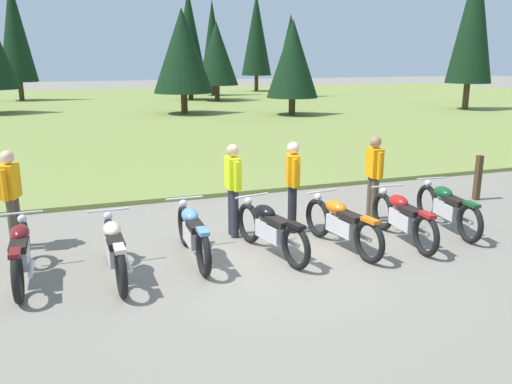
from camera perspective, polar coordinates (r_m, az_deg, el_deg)
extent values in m
plane|color=gray|center=(8.69, 1.35, -6.69)|extent=(140.00, 140.00, 0.00)
cube|color=olive|center=(33.56, -14.85, 8.64)|extent=(80.00, 44.00, 0.10)
cylinder|color=#47331E|center=(42.75, 3.69, 11.22)|extent=(0.36, 0.36, 1.61)
cone|color=black|center=(42.70, 3.76, 15.54)|extent=(2.14, 2.14, 4.83)
cylinder|color=#47331E|center=(49.98, 0.04, 11.66)|extent=(0.36, 0.36, 1.54)
cone|color=black|center=(49.96, 0.04, 16.74)|extent=(2.75, 2.75, 7.30)
cylinder|color=#47331E|center=(34.41, 21.81, 9.54)|extent=(0.36, 0.36, 1.66)
cone|color=black|center=(34.41, 22.53, 17.00)|extent=(2.63, 2.63, 7.34)
cylinder|color=#47331E|center=(42.44, -24.12, 9.89)|extent=(0.36, 0.36, 1.44)
cone|color=black|center=(42.42, -24.73, 15.66)|extent=(2.60, 2.60, 7.15)
cylinder|color=#47331E|center=(38.75, -4.22, 10.60)|extent=(0.36, 0.36, 1.22)
cone|color=black|center=(38.67, -4.30, 14.78)|extent=(3.07, 3.07, 4.43)
cylinder|color=#47331E|center=(29.83, -7.78, 9.42)|extent=(0.36, 0.36, 1.24)
cone|color=black|center=(29.73, -7.98, 14.94)|extent=(3.29, 3.29, 4.50)
cylinder|color=#47331E|center=(40.03, -7.08, 10.59)|extent=(0.36, 0.36, 1.12)
cone|color=black|center=(39.97, -7.27, 16.34)|extent=(2.51, 2.51, 6.91)
cylinder|color=#47331E|center=(29.03, 3.92, 9.18)|extent=(0.36, 0.36, 1.03)
cone|color=black|center=(28.91, 4.01, 14.23)|extent=(2.77, 2.77, 4.08)
cylinder|color=#47331E|center=(44.44, -4.63, 10.95)|extent=(0.36, 0.36, 1.02)
cone|color=black|center=(44.38, -4.74, 15.91)|extent=(2.08, 2.08, 6.67)
torus|color=black|center=(8.89, -23.79, -5.07)|extent=(0.10, 0.70, 0.70)
torus|color=black|center=(7.58, -24.45, -8.45)|extent=(0.10, 0.70, 0.70)
cube|color=silver|center=(8.21, -24.13, -6.30)|extent=(0.20, 0.64, 0.28)
ellipsoid|color=maroon|center=(8.30, -24.24, -4.06)|extent=(0.26, 0.48, 0.22)
cube|color=black|center=(7.93, -24.39, -5.35)|extent=(0.22, 0.48, 0.10)
cube|color=maroon|center=(7.46, -24.71, -6.03)|extent=(0.14, 0.32, 0.06)
cylinder|color=silver|center=(8.65, -24.17, -2.09)|extent=(0.62, 0.03, 0.03)
sphere|color=silver|center=(8.80, -24.03, -2.69)|extent=(0.14, 0.14, 0.14)
cylinder|color=silver|center=(7.95, -23.19, -7.63)|extent=(0.07, 0.55, 0.07)
torus|color=black|center=(8.59, -15.57, -5.00)|extent=(0.12, 0.70, 0.70)
torus|color=black|center=(7.29, -14.42, -8.47)|extent=(0.12, 0.70, 0.70)
cube|color=silver|center=(7.92, -15.07, -6.25)|extent=(0.21, 0.64, 0.28)
ellipsoid|color=beige|center=(8.00, -15.34, -3.94)|extent=(0.27, 0.49, 0.22)
cube|color=black|center=(7.64, -14.99, -5.26)|extent=(0.23, 0.48, 0.10)
cube|color=beige|center=(7.16, -14.59, -5.96)|extent=(0.15, 0.32, 0.06)
cylinder|color=silver|center=(8.35, -15.73, -1.91)|extent=(0.62, 0.05, 0.03)
sphere|color=silver|center=(8.50, -15.76, -2.54)|extent=(0.14, 0.14, 0.14)
cylinder|color=silver|center=(7.69, -13.72, -7.60)|extent=(0.08, 0.55, 0.07)
torus|color=black|center=(9.04, -7.80, -3.62)|extent=(0.11, 0.70, 0.70)
torus|color=black|center=(7.75, -5.72, -6.66)|extent=(0.11, 0.70, 0.70)
cube|color=silver|center=(8.38, -6.86, -4.70)|extent=(0.21, 0.64, 0.28)
ellipsoid|color=#598CC6|center=(8.46, -7.18, -2.53)|extent=(0.27, 0.48, 0.22)
cube|color=black|center=(8.10, -6.57, -3.72)|extent=(0.23, 0.48, 0.10)
cube|color=#598CC6|center=(7.64, -5.79, -4.28)|extent=(0.14, 0.32, 0.06)
cylinder|color=silver|center=(8.81, -7.79, -0.65)|extent=(0.62, 0.04, 0.03)
sphere|color=silver|center=(8.95, -7.91, -1.27)|extent=(0.14, 0.14, 0.14)
cylinder|color=silver|center=(8.16, -5.42, -5.92)|extent=(0.08, 0.55, 0.07)
torus|color=black|center=(9.10, -0.80, -3.37)|extent=(0.24, 0.71, 0.70)
torus|color=black|center=(7.99, 4.34, -5.97)|extent=(0.24, 0.71, 0.70)
cube|color=silver|center=(8.52, 1.60, -4.27)|extent=(0.32, 0.67, 0.28)
ellipsoid|color=black|center=(8.58, 0.96, -2.17)|extent=(0.35, 0.52, 0.22)
cube|color=black|center=(8.28, 2.44, -3.24)|extent=(0.31, 0.51, 0.10)
cube|color=black|center=(7.88, 4.38, -3.65)|extent=(0.20, 0.34, 0.06)
cylinder|color=silver|center=(8.88, -0.48, -0.40)|extent=(0.61, 0.16, 0.03)
sphere|color=silver|center=(9.01, -0.87, -1.03)|extent=(0.14, 0.14, 0.14)
cylinder|color=silver|center=(8.39, 3.52, -5.31)|extent=(0.18, 0.55, 0.07)
torus|color=black|center=(9.45, 6.73, -2.80)|extent=(0.20, 0.71, 0.70)
torus|color=black|center=(8.40, 12.17, -5.25)|extent=(0.20, 0.71, 0.70)
cube|color=silver|center=(8.89, 9.30, -3.65)|extent=(0.29, 0.66, 0.28)
ellipsoid|color=orange|center=(8.95, 8.68, -1.63)|extent=(0.33, 0.51, 0.22)
cube|color=black|center=(8.66, 10.23, -2.65)|extent=(0.29, 0.51, 0.10)
cube|color=orange|center=(8.29, 12.29, -3.03)|extent=(0.18, 0.34, 0.06)
cylinder|color=silver|center=(9.23, 7.18, 0.07)|extent=(0.62, 0.12, 0.03)
sphere|color=silver|center=(9.36, 6.73, -0.54)|extent=(0.14, 0.14, 0.14)
cylinder|color=silver|center=(8.79, 11.19, -4.65)|extent=(0.15, 0.55, 0.07)
torus|color=black|center=(10.05, 13.60, -2.05)|extent=(0.15, 0.71, 0.70)
torus|color=black|center=(8.92, 17.94, -4.47)|extent=(0.15, 0.71, 0.70)
cube|color=silver|center=(9.46, 15.66, -2.90)|extent=(0.25, 0.65, 0.28)
ellipsoid|color=#AD1919|center=(9.53, 15.22, -0.99)|extent=(0.29, 0.50, 0.22)
cube|color=black|center=(9.22, 16.45, -1.98)|extent=(0.25, 0.49, 0.10)
cube|color=#AD1919|center=(8.82, 18.11, -2.38)|extent=(0.16, 0.33, 0.06)
cylinder|color=silver|center=(9.84, 14.05, 0.64)|extent=(0.62, 0.08, 0.03)
sphere|color=silver|center=(9.97, 13.67, 0.07)|extent=(0.14, 0.14, 0.14)
cylinder|color=silver|center=(9.32, 17.30, -3.93)|extent=(0.11, 0.55, 0.07)
torus|color=black|center=(10.92, 18.07, -1.06)|extent=(0.19, 0.71, 0.70)
torus|color=black|center=(9.80, 22.19, -3.17)|extent=(0.19, 0.71, 0.70)
cube|color=silver|center=(10.34, 20.04, -1.79)|extent=(0.28, 0.66, 0.28)
ellipsoid|color=#144C23|center=(10.41, 19.64, -0.05)|extent=(0.32, 0.51, 0.22)
cube|color=black|center=(10.11, 20.80, -0.93)|extent=(0.28, 0.50, 0.10)
cube|color=#144C23|center=(9.71, 22.37, -1.25)|extent=(0.18, 0.33, 0.06)
cylinder|color=silver|center=(10.72, 18.54, 1.43)|extent=(0.62, 0.11, 0.03)
sphere|color=silver|center=(10.85, 18.17, 0.90)|extent=(0.14, 0.14, 0.14)
cylinder|color=silver|center=(10.20, 21.55, -2.73)|extent=(0.14, 0.55, 0.07)
cylinder|color=black|center=(9.77, 3.88, -1.60)|extent=(0.14, 0.14, 0.88)
cylinder|color=black|center=(9.60, 4.01, -1.90)|extent=(0.14, 0.14, 0.88)
cube|color=orange|center=(9.51, 4.02, 2.42)|extent=(0.31, 0.41, 0.56)
sphere|color=beige|center=(9.43, 4.06, 4.80)|extent=(0.22, 0.22, 0.22)
cylinder|color=orange|center=(9.73, 3.85, 2.59)|extent=(0.09, 0.09, 0.52)
cylinder|color=orange|center=(9.29, 4.19, 2.01)|extent=(0.09, 0.09, 0.52)
cylinder|color=#4C4233|center=(10.63, 12.31, -0.58)|extent=(0.14, 0.14, 0.88)
cylinder|color=#4C4233|center=(10.48, 12.72, -0.83)|extent=(0.14, 0.14, 0.88)
cube|color=orange|center=(10.40, 12.73, 3.13)|extent=(0.26, 0.38, 0.56)
sphere|color=#9E7051|center=(10.33, 12.85, 5.31)|extent=(0.22, 0.22, 0.22)
cylinder|color=orange|center=(10.60, 12.19, 3.27)|extent=(0.09, 0.09, 0.52)
cylinder|color=orange|center=(10.20, 13.27, 2.77)|extent=(0.09, 0.09, 0.52)
cylinder|color=#2D2D38|center=(9.33, -2.33, -2.36)|extent=(0.14, 0.14, 0.88)
cylinder|color=#2D2D38|center=(9.49, -2.63, -2.06)|extent=(0.14, 0.14, 0.88)
cube|color=#D8EA19|center=(9.23, -2.53, 2.08)|extent=(0.23, 0.36, 0.56)
sphere|color=tan|center=(9.15, -2.56, 4.53)|extent=(0.22, 0.22, 0.22)
cylinder|color=#D8EA19|center=(9.02, -2.12, 1.66)|extent=(0.09, 0.09, 0.52)
cylinder|color=#D8EA19|center=(9.45, -2.92, 2.24)|extent=(0.09, 0.09, 0.52)
cylinder|color=#4C4233|center=(9.76, -24.50, -2.92)|extent=(0.14, 0.14, 0.88)
cylinder|color=#4C4233|center=(9.60, -24.89, -3.23)|extent=(0.14, 0.14, 0.88)
cube|color=orange|center=(9.50, -25.15, 1.07)|extent=(0.32, 0.41, 0.56)
sphere|color=beige|center=(9.43, -25.40, 3.44)|extent=(0.22, 0.22, 0.22)
cylinder|color=orange|center=(9.72, -24.63, 1.27)|extent=(0.09, 0.09, 0.52)
cylinder|color=orange|center=(9.30, -25.66, 0.63)|extent=(0.09, 0.09, 0.52)
cube|color=#47331E|center=(12.80, 22.94, 1.43)|extent=(0.12, 0.12, 1.02)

